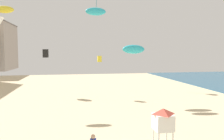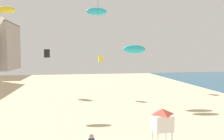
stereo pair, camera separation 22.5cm
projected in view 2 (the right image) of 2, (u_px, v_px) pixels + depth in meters
The scene contains 6 objects.
lifeguard_stand at pixel (162, 120), 13.54m from camera, with size 1.10×1.10×2.55m.
kite_cyan_parafoil at pixel (134, 49), 26.40m from camera, with size 2.72×0.76×1.06m.
kite_yellow_parafoil at pixel (5, 10), 24.14m from camera, with size 2.04×0.57×0.79m.
kite_black_box at pixel (47, 53), 31.26m from camera, with size 0.74×0.74×1.16m.
kite_cyan_parafoil_2 at pixel (97, 12), 27.79m from camera, with size 2.57×0.71×1.00m.
kite_yellow_box at pixel (101, 59), 29.87m from camera, with size 0.53×0.53×0.83m.
Camera 2 is at (2.55, -2.18, 5.94)m, focal length 35.37 mm.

